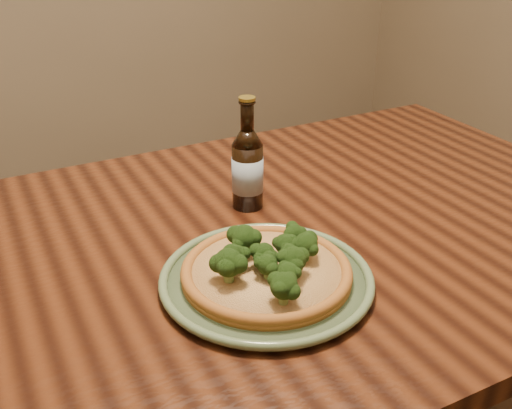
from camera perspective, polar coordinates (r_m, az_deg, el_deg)
name	(u,v)px	position (r m, az deg, el deg)	size (l,w,h in m)	color
table	(228,288)	(1.07, -2.67, -7.91)	(1.60, 0.90, 0.75)	#411D0E
plate	(266,279)	(0.91, 0.99, -7.11)	(0.32, 0.32, 0.02)	#5B6F4C
pizza	(267,269)	(0.90, 1.04, -6.17)	(0.26, 0.26, 0.07)	#9E5D23
beer_bottle	(248,168)	(1.10, -0.81, 3.52)	(0.06, 0.06, 0.21)	black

